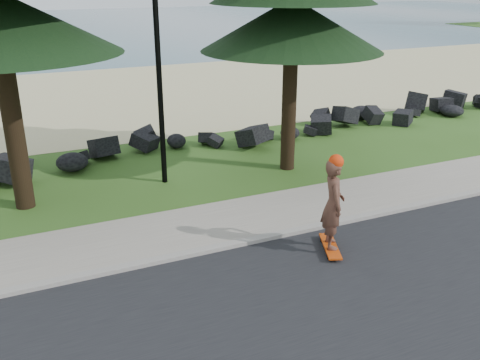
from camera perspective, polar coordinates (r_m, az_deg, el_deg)
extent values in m
plane|color=#33571B|center=(11.63, -3.44, -5.42)|extent=(160.00, 160.00, 0.00)
cube|color=black|center=(8.22, 8.52, -18.20)|extent=(160.00, 7.00, 0.02)
cube|color=gray|center=(10.86, -1.72, -7.12)|extent=(160.00, 0.20, 0.10)
cube|color=gray|center=(11.78, -3.79, -4.84)|extent=(160.00, 2.00, 0.08)
cube|color=#CAC087|center=(25.06, -15.58, 8.44)|extent=(160.00, 15.00, 0.01)
cube|color=#3D6776|center=(61.08, -21.54, 14.88)|extent=(160.00, 58.00, 0.01)
cylinder|color=black|center=(13.50, -8.90, 15.84)|extent=(0.14, 0.14, 8.00)
cube|color=#BD3D0B|center=(10.91, 9.61, -6.97)|extent=(0.65, 1.10, 0.04)
imported|color=brown|center=(10.51, 9.91, -2.54)|extent=(0.65, 0.77, 1.80)
sphere|color=red|center=(10.20, 10.21, 1.92)|extent=(0.29, 0.29, 0.29)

